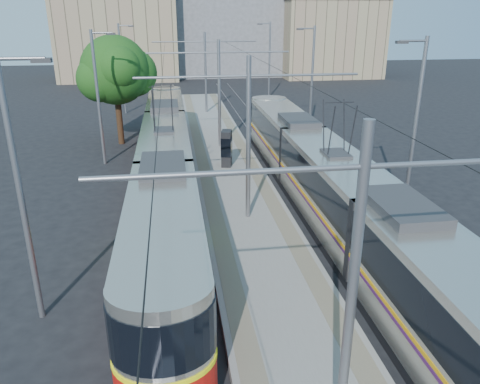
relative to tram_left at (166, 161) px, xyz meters
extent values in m
plane|color=black|center=(3.60, -12.37, -1.71)|extent=(160.00, 160.00, 0.00)
cube|color=gray|center=(3.60, 4.63, -1.56)|extent=(4.00, 50.00, 0.30)
cube|color=gray|center=(2.15, 4.63, -1.40)|extent=(0.70, 50.00, 0.01)
cube|color=gray|center=(5.05, 4.63, -1.40)|extent=(0.70, 50.00, 0.01)
cube|color=gray|center=(-0.72, 4.63, -1.69)|extent=(0.07, 70.00, 0.03)
cube|color=gray|center=(0.72, 4.63, -1.69)|extent=(0.07, 70.00, 0.03)
cube|color=gray|center=(6.48, 4.63, -1.69)|extent=(0.07, 70.00, 0.03)
cube|color=gray|center=(7.92, 4.63, -1.69)|extent=(0.07, 70.00, 0.03)
cube|color=black|center=(0.00, 0.00, -1.51)|extent=(2.30, 30.53, 0.40)
cube|color=#AFAAA0|center=(0.00, 0.00, 0.14)|extent=(2.40, 28.93, 2.90)
cube|color=black|center=(0.00, 0.00, 0.64)|extent=(2.43, 28.93, 1.30)
cube|color=#FFF10D|center=(0.00, 0.00, -0.26)|extent=(2.43, 28.93, 0.12)
cube|color=red|center=(0.00, 0.00, -0.76)|extent=(2.42, 28.93, 1.10)
cube|color=#2D2D30|center=(0.00, 0.00, 1.74)|extent=(1.68, 3.00, 0.30)
cube|color=black|center=(7.20, -5.25, -1.51)|extent=(2.30, 29.74, 0.40)
cube|color=#BCB7AC|center=(7.20, -5.25, 0.14)|extent=(2.40, 28.14, 2.90)
cube|color=black|center=(7.20, -5.25, 0.64)|extent=(2.43, 28.14, 1.30)
cube|color=orange|center=(7.20, -5.25, -0.26)|extent=(2.43, 28.14, 0.12)
cube|color=#44154B|center=(7.20, -5.25, -0.41)|extent=(2.43, 28.14, 0.10)
cube|color=#2D2D30|center=(7.20, -5.25, 1.74)|extent=(1.68, 3.00, 0.30)
cylinder|color=slate|center=(3.60, -16.37, 2.09)|extent=(0.20, 0.20, 7.00)
cylinder|color=slate|center=(3.60, -16.37, 4.79)|extent=(9.20, 0.10, 0.10)
cylinder|color=slate|center=(3.60, -4.37, 2.09)|extent=(0.20, 0.20, 7.00)
cylinder|color=slate|center=(3.60, -4.37, 4.79)|extent=(9.20, 0.10, 0.10)
cylinder|color=slate|center=(3.60, 7.63, 2.09)|extent=(0.20, 0.20, 7.00)
cylinder|color=slate|center=(3.60, 7.63, 4.79)|extent=(9.20, 0.10, 0.10)
cylinder|color=slate|center=(3.60, 19.63, 2.09)|extent=(0.20, 0.20, 7.00)
cylinder|color=slate|center=(3.60, 19.63, 4.79)|extent=(9.20, 0.10, 0.10)
cylinder|color=black|center=(0.00, 4.63, 3.84)|extent=(0.02, 70.00, 0.02)
cylinder|color=black|center=(7.20, 4.63, 3.84)|extent=(0.02, 70.00, 0.02)
cylinder|color=slate|center=(-3.90, -10.37, 2.29)|extent=(0.18, 0.18, 8.00)
cube|color=#2D2D30|center=(-2.80, -10.37, 6.04)|extent=(0.50, 0.22, 0.12)
cylinder|color=slate|center=(-3.90, 5.63, 2.29)|extent=(0.18, 0.18, 8.00)
cube|color=#2D2D30|center=(-2.80, 5.63, 6.04)|extent=(0.50, 0.22, 0.12)
cylinder|color=slate|center=(-3.90, 21.63, 2.29)|extent=(0.18, 0.18, 8.00)
cube|color=#2D2D30|center=(-2.80, 21.63, 6.04)|extent=(0.50, 0.22, 0.12)
cylinder|color=slate|center=(11.10, -4.37, 2.29)|extent=(0.18, 0.18, 8.00)
cube|color=#2D2D30|center=(10.00, -4.37, 6.04)|extent=(0.50, 0.22, 0.12)
cylinder|color=slate|center=(11.10, 11.63, 2.29)|extent=(0.18, 0.18, 8.00)
cube|color=#2D2D30|center=(10.00, 11.63, 6.04)|extent=(0.50, 0.22, 0.12)
cylinder|color=slate|center=(11.10, 27.63, 2.29)|extent=(0.18, 0.18, 8.00)
cube|color=#2D2D30|center=(10.00, 27.63, 6.04)|extent=(0.50, 0.22, 0.12)
cube|color=black|center=(3.54, 3.20, -0.34)|extent=(0.75, 1.03, 2.13)
cube|color=black|center=(3.54, 3.20, -0.20)|extent=(0.79, 1.07, 1.11)
cylinder|color=#382314|center=(-3.30, 10.45, -0.14)|extent=(0.43, 0.43, 3.13)
sphere|color=#144313|center=(-3.30, 10.45, 3.48)|extent=(4.70, 4.70, 4.70)
sphere|color=#144313|center=(-2.13, 11.24, 3.19)|extent=(3.33, 3.33, 3.33)
cube|color=#988967|center=(-6.40, 47.63, 5.46)|extent=(16.00, 12.00, 14.33)
cube|color=gray|center=(9.60, 51.63, 6.50)|extent=(18.00, 14.00, 16.42)
cube|color=#988967|center=(23.60, 45.63, 3.52)|extent=(14.00, 10.00, 10.45)
camera|label=1|loc=(0.47, -23.41, 7.20)|focal=35.00mm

